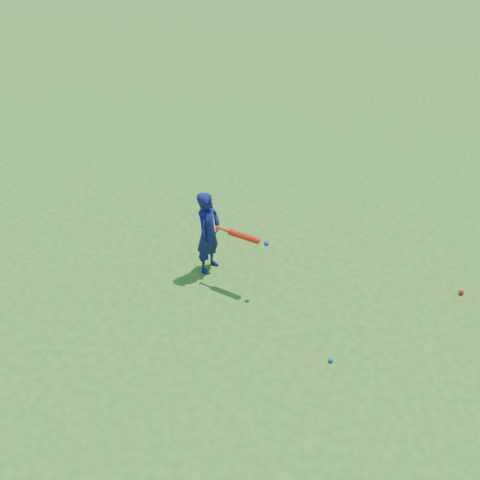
{
  "coord_description": "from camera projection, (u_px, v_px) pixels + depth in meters",
  "views": [
    {
      "loc": [
        3.25,
        -5.5,
        4.68
      ],
      "look_at": [
        0.41,
        -0.44,
        0.66
      ],
      "focal_mm": 40.0,
      "sensor_mm": 36.0,
      "label": 1
    }
  ],
  "objects": [
    {
      "name": "ground_ball_red",
      "position": [
        462.0,
        292.0,
        7.15
      ],
      "size": [
        0.07,
        0.07,
        0.07
      ],
      "primitive_type": "sphere",
      "color": "red",
      "rests_on": "ground"
    },
    {
      "name": "ground",
      "position": [
        230.0,
        254.0,
        7.91
      ],
      "size": [
        80.0,
        80.0,
        0.0
      ],
      "primitive_type": "plane",
      "color": "#276317",
      "rests_on": "ground"
    },
    {
      "name": "child",
      "position": [
        208.0,
        233.0,
        7.29
      ],
      "size": [
        0.31,
        0.46,
        1.22
      ],
      "primitive_type": "imported",
      "rotation": [
        0.0,
        0.0,
        1.6
      ],
      "color": "#0F1349",
      "rests_on": "ground"
    },
    {
      "name": "bat_swing",
      "position": [
        245.0,
        237.0,
        6.9
      ],
      "size": [
        0.78,
        0.1,
        0.09
      ],
      "rotation": [
        0.0,
        0.0,
        -0.02
      ],
      "color": "red",
      "rests_on": "ground"
    },
    {
      "name": "ground_ball_blue",
      "position": [
        331.0,
        360.0,
        6.16
      ],
      "size": [
        0.06,
        0.06,
        0.06
      ],
      "primitive_type": "sphere",
      "color": "blue",
      "rests_on": "ground"
    }
  ]
}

